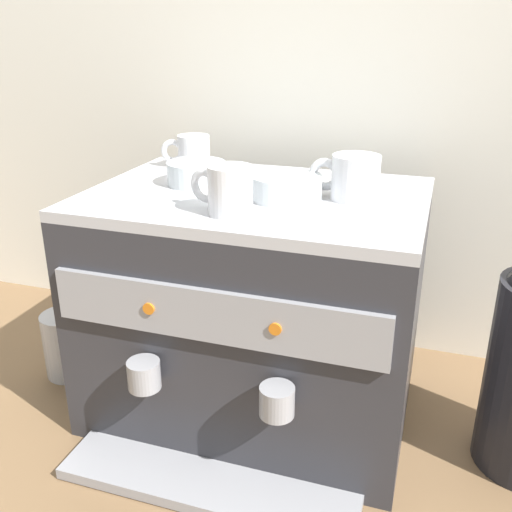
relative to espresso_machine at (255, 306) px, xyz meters
name	(u,v)px	position (x,y,z in m)	size (l,w,h in m)	color
ground_plane	(256,400)	(0.00, 0.00, -0.23)	(4.00, 4.00, 0.00)	brown
tiled_backsplash_wall	(302,152)	(0.00, 0.35, 0.24)	(2.80, 0.03, 0.92)	silver
espresso_machine	(255,306)	(0.00, 0.00, 0.00)	(0.61, 0.54, 0.46)	#2D2D33
ceramic_cup_0	(227,190)	(-0.01, -0.13, 0.27)	(0.11, 0.07, 0.08)	white
ceramic_cup_1	(353,177)	(0.17, 0.02, 0.27)	(0.13, 0.08, 0.08)	white
ceramic_cup_2	(192,151)	(-0.19, 0.15, 0.26)	(0.10, 0.07, 0.07)	white
ceramic_bowl_0	(286,187)	(0.06, -0.01, 0.25)	(0.13, 0.13, 0.04)	silver
ceramic_bowl_1	(196,174)	(-0.13, 0.03, 0.25)	(0.11, 0.11, 0.04)	silver
milk_pitcher	(67,344)	(-0.44, -0.03, -0.15)	(0.10, 0.10, 0.15)	#B7B7BC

